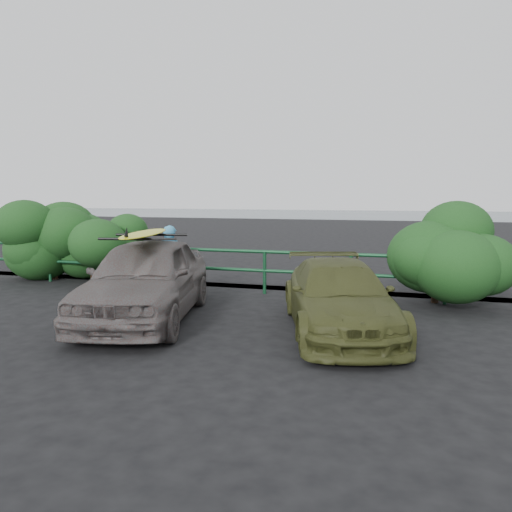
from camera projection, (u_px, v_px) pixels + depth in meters
The scene contains 10 objects.
ground at pixel (109, 355), 7.30m from camera, with size 80.00×80.00×0.00m, color black.
ocean at pixel (370, 212), 64.44m from camera, with size 200.00×200.00×0.00m, color slate.
guardrail at pixel (225, 270), 12.00m from camera, with size 14.00×0.08×1.04m, color #134425, non-canonical shape.
shrub_left at pixel (65, 244), 13.66m from camera, with size 3.20×2.40×1.95m, color #1C491A, non-canonical shape.
shrub_right at pixel (445, 256), 11.03m from camera, with size 3.20×2.40×1.94m, color #1C491A, non-canonical shape.
sedan at pixel (146, 279), 9.31m from camera, with size 1.81×4.50×1.53m, color #5E5654.
olive_vehicle at pixel (339, 297), 8.50m from camera, with size 1.67×4.10×1.19m, color #42461F.
man at pixel (170, 262), 11.24m from camera, with size 0.60×0.39×1.65m, color #4399C9.
roof_rack at pixel (145, 237), 9.21m from camera, with size 1.40×0.98×0.05m, color black, non-canonical shape.
surfboard at pixel (144, 234), 9.20m from camera, with size 0.52×2.50×0.07m, color yellow.
Camera 1 is at (4.06, -6.18, 2.34)m, focal length 35.00 mm.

